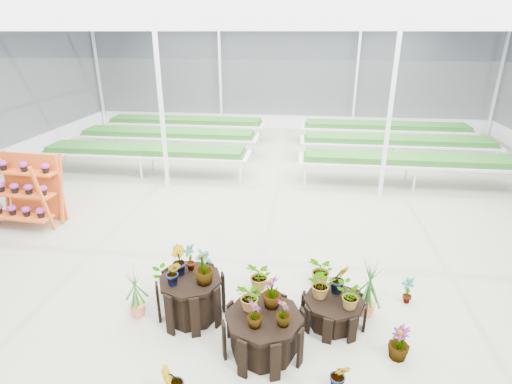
# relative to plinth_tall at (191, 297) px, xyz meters

# --- Properties ---
(ground_plane) EXTENTS (24.00, 24.00, 0.00)m
(ground_plane) POSITION_rel_plinth_tall_xyz_m (0.76, 1.45, -0.34)
(ground_plane) COLOR gray
(ground_plane) RESTS_ON ground
(greenhouse_shell) EXTENTS (18.00, 24.00, 4.50)m
(greenhouse_shell) POSITION_rel_plinth_tall_xyz_m (0.76, 1.45, 1.91)
(greenhouse_shell) COLOR white
(greenhouse_shell) RESTS_ON ground
(steel_frame) EXTENTS (18.00, 24.00, 4.50)m
(steel_frame) POSITION_rel_plinth_tall_xyz_m (0.76, 1.45, 1.91)
(steel_frame) COLOR silver
(steel_frame) RESTS_ON ground
(nursery_benches) EXTENTS (16.00, 7.00, 0.84)m
(nursery_benches) POSITION_rel_plinth_tall_xyz_m (0.76, 8.65, 0.08)
(nursery_benches) COLOR silver
(nursery_benches) RESTS_ON ground
(plinth_tall) EXTENTS (1.33, 1.33, 0.69)m
(plinth_tall) POSITION_rel_plinth_tall_xyz_m (0.00, 0.00, 0.00)
(plinth_tall) COLOR black
(plinth_tall) RESTS_ON ground
(plinth_mid) EXTENTS (1.47, 1.47, 0.59)m
(plinth_mid) POSITION_rel_plinth_tall_xyz_m (1.20, -0.60, -0.05)
(plinth_mid) COLOR black
(plinth_mid) RESTS_ON ground
(plinth_low) EXTENTS (1.14, 1.14, 0.43)m
(plinth_low) POSITION_rel_plinth_tall_xyz_m (2.20, 0.10, -0.13)
(plinth_low) COLOR black
(plinth_low) RESTS_ON ground
(shelf_rack) EXTENTS (1.59, 0.92, 1.63)m
(shelf_rack) POSITION_rel_plinth_tall_xyz_m (-4.63, 2.69, 0.47)
(shelf_rack) COLOR #C04815
(shelf_rack) RESTS_ON ground
(nursery_plants) EXTENTS (4.62, 3.17, 1.23)m
(nursery_plants) POSITION_rel_plinth_tall_xyz_m (1.14, 0.17, 0.16)
(nursery_plants) COLOR #23571C
(nursery_plants) RESTS_ON ground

